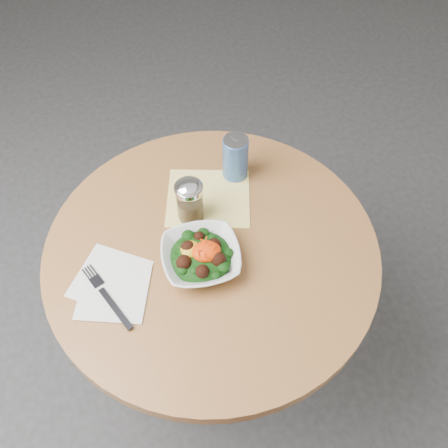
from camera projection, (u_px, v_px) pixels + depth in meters
ground at (215, 355)px, 1.94m from camera, size 6.00×6.00×0.00m
table at (213, 283)px, 1.50m from camera, size 0.90×0.90×0.75m
cloth_napkin at (208, 198)px, 1.44m from camera, size 0.28×0.27×0.00m
paper_napkins at (112, 285)px, 1.26m from camera, size 0.23×0.26×0.00m
salad_bowl at (201, 256)px, 1.28m from camera, size 0.21×0.21×0.08m
fork at (106, 295)px, 1.24m from camera, size 0.11×0.21×0.00m
spice_shaker at (190, 201)px, 1.34m from camera, size 0.08×0.08×0.14m
beverage_can at (235, 158)px, 1.44m from camera, size 0.07×0.07×0.14m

